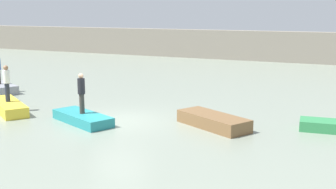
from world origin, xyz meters
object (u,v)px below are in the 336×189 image
(rowboat_teal, at_px, (82,118))
(person_white_shirt, at_px, (7,81))
(rowboat_brown, at_px, (213,121))
(rowboat_yellow, at_px, (8,107))
(person_dark_shirt, at_px, (81,91))
(rowboat_grey, at_px, (0,88))

(rowboat_teal, bearing_deg, person_white_shirt, -159.47)
(rowboat_brown, distance_m, person_white_shirt, 10.15)
(rowboat_teal, distance_m, person_white_shirt, 4.71)
(rowboat_brown, height_order, person_white_shirt, person_white_shirt)
(rowboat_yellow, relative_size, rowboat_brown, 1.11)
(rowboat_brown, distance_m, person_dark_shirt, 5.82)
(rowboat_brown, bearing_deg, rowboat_yellow, -143.34)
(rowboat_grey, distance_m, person_dark_shirt, 9.60)
(rowboat_grey, bearing_deg, person_white_shirt, -15.44)
(rowboat_brown, bearing_deg, person_white_shirt, -143.34)
(person_dark_shirt, bearing_deg, rowboat_grey, 156.78)
(rowboat_grey, height_order, rowboat_brown, rowboat_brown)
(person_white_shirt, bearing_deg, rowboat_teal, -2.70)
(rowboat_grey, relative_size, rowboat_teal, 0.87)
(rowboat_yellow, relative_size, person_white_shirt, 2.09)
(rowboat_grey, bearing_deg, rowboat_brown, 16.42)
(rowboat_teal, bearing_deg, rowboat_yellow, -159.47)
(rowboat_teal, relative_size, person_white_shirt, 1.84)
(rowboat_yellow, distance_m, rowboat_brown, 10.08)
(rowboat_brown, bearing_deg, person_dark_shirt, -134.28)
(rowboat_brown, relative_size, person_white_shirt, 1.89)
(rowboat_yellow, height_order, rowboat_brown, rowboat_brown)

